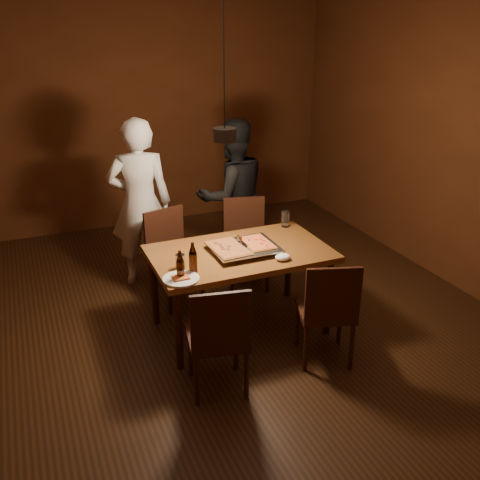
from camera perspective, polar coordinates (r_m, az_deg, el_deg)
name	(u,v)px	position (r m, az deg, el deg)	size (l,w,h in m)	color
room_shell	(225,179)	(4.22, -1.59, 6.51)	(6.00, 6.00, 6.00)	#39200F
dining_table	(240,259)	(4.54, 0.00, -2.02)	(1.50, 0.90, 0.75)	brown
chair_far_left	(170,247)	(5.16, -7.44, -0.76)	(0.51, 0.51, 0.49)	#38190F
chair_far_right	(246,234)	(5.43, 0.59, 0.65)	(0.51, 0.51, 0.49)	#38190F
chair_near_left	(219,331)	(3.81, -2.28, -9.69)	(0.49, 0.49, 0.49)	#38190F
chair_near_right	(329,304)	(4.19, 9.43, -6.76)	(0.53, 0.53, 0.49)	#38190F
pizza_tray	(244,249)	(4.49, 0.44, -0.96)	(0.55, 0.45, 0.05)	silver
pizza_meat	(228,248)	(4.42, -1.27, -0.87)	(0.26, 0.42, 0.02)	maroon
pizza_cheese	(257,243)	(4.53, 1.84, -0.28)	(0.22, 0.35, 0.02)	gold
spatula	(242,243)	(4.50, 0.26, -0.37)	(0.09, 0.24, 0.04)	silver
beer_bottle_a	(180,265)	(4.02, -6.39, -2.66)	(0.06, 0.06, 0.23)	black
beer_bottle_b	(193,257)	(4.11, -5.04, -1.87)	(0.06, 0.06, 0.24)	black
water_glass_left	(180,261)	(4.21, -6.39, -2.28)	(0.07, 0.07, 0.12)	silver
water_glass_right	(285,219)	(5.03, 4.87, 2.24)	(0.07, 0.07, 0.15)	silver
plate_slice	(181,279)	(4.05, -6.31, -4.13)	(0.28, 0.28, 0.03)	white
napkin	(283,257)	(4.34, 4.59, -1.83)	(0.13, 0.10, 0.05)	white
diner_white	(140,203)	(5.44, -10.59, 3.87)	(0.62, 0.41, 1.71)	white
diner_dark	(232,196)	(5.68, -0.81, 4.68)	(0.79, 0.62, 1.63)	black
pendant_lamp	(225,133)	(4.13, -1.64, 11.32)	(0.18, 0.18, 1.10)	black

